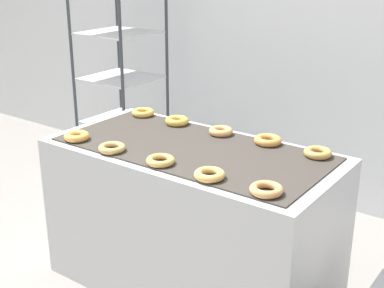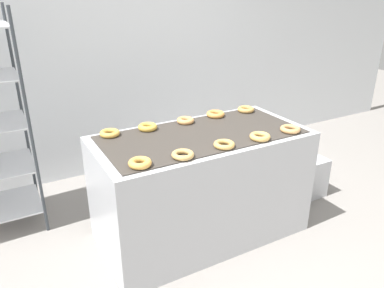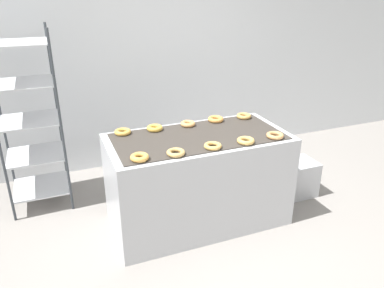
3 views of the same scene
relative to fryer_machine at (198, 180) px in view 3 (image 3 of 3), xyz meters
The scene contains 15 objects.
ground_plane 0.77m from the fryer_machine, 90.03° to the right, with size 14.00×14.00×0.00m, color gray.
wall_back 1.78m from the fryer_machine, 90.01° to the left, with size 8.00×0.05×2.80m.
fryer_machine is the anchor object (origin of this frame).
baking_rack_cart 1.67m from the fryer_machine, 146.47° to the left, with size 0.55×0.55×1.73m.
glaze_bin 1.19m from the fryer_machine, ahead, with size 0.33×0.31×0.37m.
donut_near_leftmost 0.79m from the fryer_machine, 155.01° to the right, with size 0.14×0.14×0.04m, color gold.
donut_near_left 0.61m from the fryer_machine, 137.07° to the right, with size 0.14×0.14×0.03m, color tan.
donut_near_center 0.52m from the fryer_machine, 88.35° to the right, with size 0.14×0.14×0.03m, color tan.
donut_near_right 0.61m from the fryer_machine, 42.82° to the right, with size 0.14×0.14×0.04m, color tan.
donut_near_rightmost 0.79m from the fryer_machine, 24.59° to the right, with size 0.15×0.15×0.04m, color tan.
donut_far_leftmost 0.80m from the fryer_machine, 153.98° to the left, with size 0.14×0.14×0.04m, color gold.
donut_far_left 0.61m from the fryer_machine, 138.54° to the left, with size 0.14×0.14×0.04m, color gold.
donut_far_center 0.52m from the fryer_machine, 88.61° to the left, with size 0.14×0.14×0.04m, color tan.
donut_far_right 0.61m from the fryer_machine, 44.21° to the left, with size 0.15×0.15×0.04m, color #D99145.
donut_far_rightmost 0.79m from the fryer_machine, 24.73° to the left, with size 0.14×0.14×0.04m, color tan.
Camera 3 is at (-1.15, -2.10, 2.05)m, focal length 35.00 mm.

